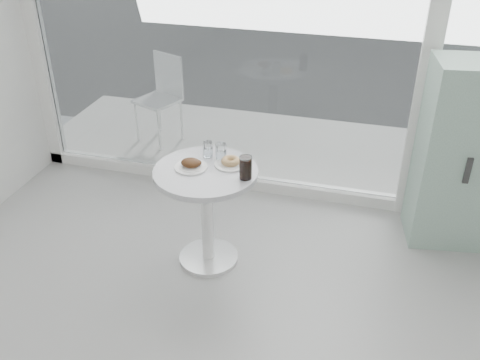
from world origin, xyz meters
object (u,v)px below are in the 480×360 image
(mint_cabinet, at_px, (465,156))
(patio_chair, at_px, (162,93))
(main_table, at_px, (206,197))
(water_tumbler_a, at_px, (208,150))
(plate_fritter, at_px, (191,164))
(plate_donut, at_px, (231,162))
(cola_glass, at_px, (246,168))
(water_tumbler_b, at_px, (221,153))

(mint_cabinet, relative_size, patio_chair, 1.61)
(mint_cabinet, height_order, patio_chair, mint_cabinet)
(main_table, distance_m, water_tumbler_a, 0.33)
(main_table, distance_m, patio_chair, 2.08)
(patio_chair, bearing_deg, water_tumbler_a, -34.48)
(plate_fritter, distance_m, water_tumbler_a, 0.20)
(mint_cabinet, distance_m, plate_fritter, 2.01)
(plate_donut, bearing_deg, cola_glass, -45.47)
(main_table, xyz_separation_m, cola_glass, (0.29, -0.04, 0.30))
(mint_cabinet, distance_m, cola_glass, 1.68)
(patio_chair, bearing_deg, mint_cabinet, 3.36)
(water_tumbler_a, bearing_deg, mint_cabinet, 18.77)
(main_table, relative_size, cola_glass, 4.78)
(patio_chair, xyz_separation_m, water_tumbler_b, (1.13, -1.61, 0.27))
(plate_fritter, bearing_deg, patio_chair, 118.79)
(mint_cabinet, xyz_separation_m, plate_donut, (-1.60, -0.69, 0.07))
(main_table, bearing_deg, cola_glass, -7.21)
(mint_cabinet, bearing_deg, water_tumbler_a, -169.80)
(patio_chair, xyz_separation_m, water_tumbler_a, (1.03, -1.58, 0.26))
(main_table, bearing_deg, water_tumbler_a, 103.08)
(patio_chair, xyz_separation_m, plate_fritter, (0.98, -1.78, 0.24))
(main_table, xyz_separation_m, water_tumbler_b, (0.06, 0.17, 0.27))
(patio_chair, bearing_deg, water_tumbler_b, -32.28)
(plate_fritter, height_order, cola_glass, cola_glass)
(plate_donut, distance_m, water_tumbler_b, 0.11)
(main_table, distance_m, water_tumbler_b, 0.33)
(water_tumbler_a, distance_m, water_tumbler_b, 0.11)
(patio_chair, distance_m, water_tumbler_b, 1.98)
(patio_chair, height_order, cola_glass, patio_chair)
(plate_fritter, height_order, water_tumbler_a, water_tumbler_a)
(plate_fritter, bearing_deg, plate_donut, 24.21)
(plate_donut, xyz_separation_m, cola_glass, (0.15, -0.15, 0.06))
(patio_chair, bearing_deg, main_table, -36.35)
(mint_cabinet, xyz_separation_m, patio_chair, (-2.82, 0.98, -0.16))
(patio_chair, height_order, water_tumbler_a, patio_chair)
(plate_donut, height_order, water_tumbler_b, water_tumbler_b)
(main_table, xyz_separation_m, water_tumbler_a, (-0.04, 0.19, 0.27))
(mint_cabinet, relative_size, water_tumbler_b, 11.62)
(water_tumbler_b, bearing_deg, cola_glass, -41.83)
(plate_fritter, distance_m, water_tumbler_b, 0.24)
(main_table, height_order, plate_fritter, plate_fritter)
(patio_chair, relative_size, plate_donut, 3.95)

